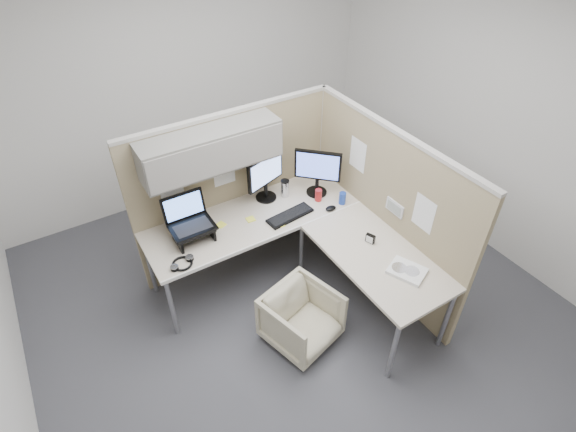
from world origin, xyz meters
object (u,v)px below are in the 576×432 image
office_chair (302,317)px  monitor_left (265,174)px  desk (298,237)px  keyboard (290,216)px

office_chair → monitor_left: size_ratio=1.22×
desk → keyboard: bearing=74.7°
desk → office_chair: desk is taller
monitor_left → keyboard: 0.45m
monitor_left → office_chair: bearing=-123.2°
monitor_left → keyboard: (0.04, -0.36, -0.26)m
office_chair → monitor_left: monitor_left is taller
desk → monitor_left: monitor_left is taller
desk → office_chair: (-0.27, -0.49, -0.40)m
keyboard → office_chair: bearing=-120.5°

